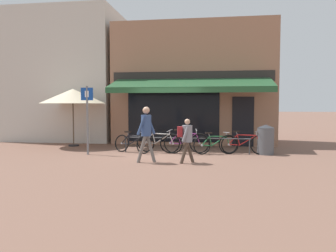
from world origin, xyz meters
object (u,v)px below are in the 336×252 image
at_px(bicycle_green, 216,144).
at_px(cafe_parasol, 73,96).
at_px(bicycle_purple, 185,143).
at_px(litter_bin, 266,139).
at_px(bicycle_silver, 159,142).
at_px(bicycle_red, 244,144).
at_px(pedestrian_adult, 146,128).
at_px(bicycle_black, 133,143).
at_px(parking_sign, 87,113).
at_px(pedestrian_child, 186,136).

height_order(bicycle_green, cafe_parasol, cafe_parasol).
bearing_deg(bicycle_purple, litter_bin, -3.71).
bearing_deg(bicycle_silver, bicycle_purple, 12.92).
xyz_separation_m(bicycle_red, pedestrian_adult, (-3.09, -2.13, 0.68)).
bearing_deg(bicycle_black, parking_sign, -133.94).
xyz_separation_m(bicycle_red, cafe_parasol, (-7.01, 1.33, 1.75)).
bearing_deg(bicycle_green, pedestrian_adult, -157.76).
height_order(litter_bin, parking_sign, parking_sign).
bearing_deg(cafe_parasol, bicycle_silver, -19.66).
bearing_deg(bicycle_silver, bicycle_red, 14.65).
bearing_deg(litter_bin, bicycle_silver, -177.35).
xyz_separation_m(bicycle_black, bicycle_purple, (1.91, 0.12, 0.05)).
relative_size(bicycle_black, pedestrian_adult, 0.92).
relative_size(pedestrian_child, parking_sign, 0.56).
height_order(bicycle_black, pedestrian_adult, pedestrian_adult).
relative_size(bicycle_black, parking_sign, 0.65).
xyz_separation_m(bicycle_red, parking_sign, (-5.48, -0.86, 1.11)).
bearing_deg(bicycle_purple, bicycle_black, 176.36).
distance_m(bicycle_silver, bicycle_green, 2.05).
bearing_deg(bicycle_purple, parking_sign, -174.25).
height_order(bicycle_purple, cafe_parasol, cafe_parasol).
distance_m(bicycle_black, bicycle_green, 3.02).
bearing_deg(parking_sign, cafe_parasol, 124.89).
bearing_deg(litter_bin, cafe_parasol, 170.95).
bearing_deg(pedestrian_child, bicycle_silver, 110.16).
relative_size(bicycle_black, pedestrian_child, 1.17).
distance_m(bicycle_silver, cafe_parasol, 4.54).
relative_size(litter_bin, cafe_parasol, 0.39).
relative_size(bicycle_green, cafe_parasol, 0.58).
xyz_separation_m(bicycle_silver, parking_sign, (-2.42, -0.78, 1.09)).
bearing_deg(bicycle_black, pedestrian_adult, -42.39).
relative_size(bicycle_red, litter_bin, 1.70).
bearing_deg(parking_sign, bicycle_purple, 13.05).
bearing_deg(bicycle_green, cafe_parasol, 144.43).
bearing_deg(bicycle_purple, pedestrian_child, -90.39).
relative_size(parking_sign, cafe_parasol, 0.88).
relative_size(bicycle_purple, pedestrian_child, 1.33).
xyz_separation_m(pedestrian_adult, pedestrian_child, (1.21, 0.08, -0.22)).
xyz_separation_m(bicycle_black, parking_sign, (-1.46, -0.66, 1.13)).
distance_m(bicycle_silver, bicycle_purple, 0.94).
distance_m(litter_bin, cafe_parasol, 8.02).
distance_m(bicycle_red, parking_sign, 5.65).
height_order(bicycle_silver, cafe_parasol, cafe_parasol).
xyz_separation_m(bicycle_silver, bicycle_red, (3.06, 0.08, -0.01)).
height_order(bicycle_black, parking_sign, parking_sign).
bearing_deg(bicycle_red, parking_sign, -173.37).
relative_size(bicycle_silver, pedestrian_adult, 1.05).
bearing_deg(bicycle_red, cafe_parasol, 166.90).
distance_m(bicycle_purple, pedestrian_child, 2.04).
xyz_separation_m(bicycle_black, bicycle_red, (4.02, 0.21, 0.03)).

